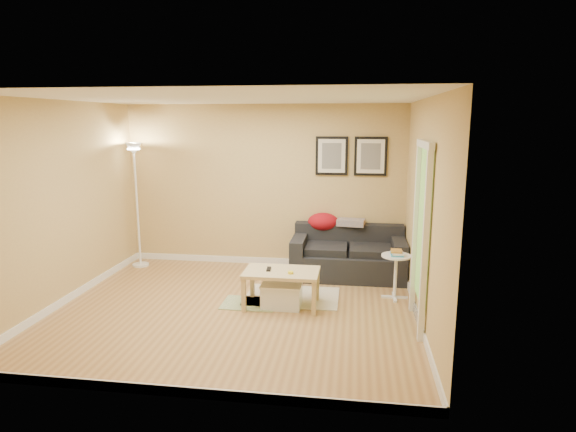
% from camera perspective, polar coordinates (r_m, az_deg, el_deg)
% --- Properties ---
extents(floor, '(4.50, 4.50, 0.00)m').
position_cam_1_polar(floor, '(6.25, -6.20, -10.87)').
color(floor, '#AB8049').
rests_on(floor, ground).
extents(ceiling, '(4.50, 4.50, 0.00)m').
position_cam_1_polar(ceiling, '(5.80, -6.76, 13.67)').
color(ceiling, white).
rests_on(ceiling, wall_back).
extents(wall_back, '(4.50, 0.00, 4.50)m').
position_cam_1_polar(wall_back, '(7.82, -2.82, 3.54)').
color(wall_back, tan).
rests_on(wall_back, ground).
extents(wall_front, '(4.50, 0.00, 4.50)m').
position_cam_1_polar(wall_front, '(4.03, -13.57, -4.15)').
color(wall_front, tan).
rests_on(wall_front, ground).
extents(wall_left, '(0.00, 4.00, 4.00)m').
position_cam_1_polar(wall_left, '(6.80, -25.15, 1.32)').
color(wall_left, tan).
rests_on(wall_left, ground).
extents(wall_right, '(0.00, 4.00, 4.00)m').
position_cam_1_polar(wall_right, '(5.76, 15.77, 0.34)').
color(wall_right, tan).
rests_on(wall_right, ground).
extents(baseboard_back, '(4.50, 0.02, 0.10)m').
position_cam_1_polar(baseboard_back, '(8.07, -2.75, -5.30)').
color(baseboard_back, white).
rests_on(baseboard_back, ground).
extents(baseboard_front, '(4.50, 0.02, 0.10)m').
position_cam_1_polar(baseboard_front, '(4.53, -12.75, -19.55)').
color(baseboard_front, white).
rests_on(baseboard_front, ground).
extents(baseboard_left, '(0.02, 4.00, 0.10)m').
position_cam_1_polar(baseboard_left, '(7.10, -24.23, -8.66)').
color(baseboard_left, white).
rests_on(baseboard_left, ground).
extents(baseboard_right, '(0.02, 4.00, 0.10)m').
position_cam_1_polar(baseboard_right, '(6.11, 15.04, -11.25)').
color(baseboard_right, white).
rests_on(baseboard_right, ground).
extents(sofa, '(1.70, 0.90, 0.75)m').
position_cam_1_polar(sofa, '(7.40, 7.13, -4.28)').
color(sofa, black).
rests_on(sofa, ground).
extents(red_throw, '(0.48, 0.36, 0.28)m').
position_cam_1_polar(red_throw, '(7.64, 4.17, -0.68)').
color(red_throw, '#A40F1F').
rests_on(red_throw, sofa).
extents(plaid_throw, '(0.45, 0.32, 0.10)m').
position_cam_1_polar(plaid_throw, '(7.60, 7.44, -0.74)').
color(plaid_throw, tan).
rests_on(plaid_throw, sofa).
extents(framed_print_left, '(0.50, 0.04, 0.60)m').
position_cam_1_polar(framed_print_left, '(7.61, 5.18, 7.09)').
color(framed_print_left, black).
rests_on(framed_print_left, wall_back).
extents(framed_print_right, '(0.50, 0.04, 0.60)m').
position_cam_1_polar(framed_print_right, '(7.60, 9.73, 6.97)').
color(framed_print_right, black).
rests_on(framed_print_right, wall_back).
extents(area_rug, '(1.25, 0.85, 0.01)m').
position_cam_1_polar(area_rug, '(6.61, 0.48, -9.48)').
color(area_rug, beige).
rests_on(area_rug, ground).
extents(green_runner, '(0.70, 0.50, 0.01)m').
position_cam_1_polar(green_runner, '(6.40, -4.58, -10.25)').
color(green_runner, '#668C4C').
rests_on(green_runner, ground).
extents(coffee_table, '(0.97, 0.62, 0.47)m').
position_cam_1_polar(coffee_table, '(6.23, -0.77, -8.56)').
color(coffee_table, tan).
rests_on(coffee_table, ground).
extents(remote_control, '(0.06, 0.16, 0.02)m').
position_cam_1_polar(remote_control, '(6.19, -2.29, -6.27)').
color(remote_control, black).
rests_on(remote_control, coffee_table).
extents(tape_roll, '(0.07, 0.07, 0.03)m').
position_cam_1_polar(tape_roll, '(6.03, 0.31, -6.69)').
color(tape_roll, yellow).
rests_on(tape_roll, coffee_table).
extents(storage_bin, '(0.51, 0.38, 0.32)m').
position_cam_1_polar(storage_bin, '(6.24, -0.75, -9.31)').
color(storage_bin, white).
rests_on(storage_bin, ground).
extents(side_table, '(0.39, 0.39, 0.60)m').
position_cam_1_polar(side_table, '(6.63, 12.56, -7.02)').
color(side_table, white).
rests_on(side_table, ground).
extents(book_stack, '(0.17, 0.22, 0.07)m').
position_cam_1_polar(book_stack, '(6.53, 12.74, -4.24)').
color(book_stack, teal).
rests_on(book_stack, side_table).
extents(floor_lamp, '(0.26, 0.26, 2.01)m').
position_cam_1_polar(floor_lamp, '(8.11, -17.37, 0.83)').
color(floor_lamp, white).
rests_on(floor_lamp, ground).
extents(doorway, '(0.12, 1.01, 2.13)m').
position_cam_1_polar(doorway, '(5.66, 15.31, -2.66)').
color(doorway, white).
rests_on(doorway, ground).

